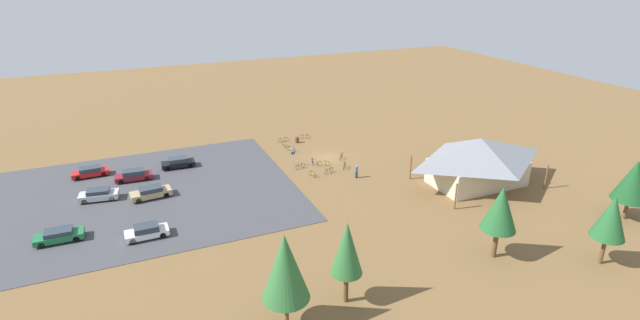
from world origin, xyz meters
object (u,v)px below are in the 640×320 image
(lot_sign, at_px, (293,156))
(bicycle_blue_yard_center, at_px, (313,161))
(bicycle_white_lone_east, at_px, (284,144))
(bicycle_yellow_near_porch, at_px, (313,174))
(visitor_by_pavilion, at_px, (356,171))
(car_black_inner_stall, at_px, (178,163))
(bicycle_red_trailside, at_px, (305,136))
(car_silver_mid_lot, at_px, (99,195))
(car_maroon_near_entry, at_px, (134,175))
(pine_center, at_px, (347,249))
(bicycle_green_yard_right, at_px, (345,166))
(pine_far_west, at_px, (501,209))
(pine_mideast, at_px, (634,181))
(pine_far_east, at_px, (611,217))
(car_white_far_end, at_px, (147,231))
(bicycle_orange_yard_left, at_px, (283,140))
(car_red_back_corner, at_px, (90,172))
(bicycle_black_near_sign, at_px, (329,171))
(bike_pavilion, at_px, (479,158))
(trash_bin, at_px, (297,140))
(bicycle_teal_by_bin, at_px, (300,166))
(car_green_by_curb, at_px, (59,235))
(pine_midwest, at_px, (285,267))
(bicycle_purple_edge_south, at_px, (341,157))
(bicycle_silver_lone_west, at_px, (291,149))

(lot_sign, bearing_deg, bicycle_blue_yard_center, 169.76)
(bicycle_white_lone_east, distance_m, bicycle_yellow_near_porch, 12.20)
(visitor_by_pavilion, bearing_deg, car_black_inner_stall, -31.54)
(bicycle_red_trailside, bearing_deg, car_silver_mid_lot, 19.16)
(bicycle_blue_yard_center, xyz_separation_m, car_maroon_near_entry, (23.27, -4.09, 0.35))
(pine_center, distance_m, bicycle_green_yard_right, 28.52)
(bicycle_blue_yard_center, relative_size, bicycle_green_yard_right, 1.13)
(pine_far_west, distance_m, car_maroon_near_entry, 44.39)
(pine_center, xyz_separation_m, pine_mideast, (-34.28, -0.43, -0.48))
(pine_far_east, relative_size, car_white_far_end, 1.62)
(bicycle_orange_yard_left, xyz_separation_m, car_red_back_corner, (27.72, 2.69, 0.34))
(pine_mideast, distance_m, bicycle_black_near_sign, 34.79)
(pine_mideast, xyz_separation_m, bicycle_blue_yard_center, (25.38, -28.01, -4.17))
(bike_pavilion, relative_size, bicycle_orange_yard_left, 8.24)
(car_maroon_near_entry, xyz_separation_m, car_black_inner_stall, (-5.87, -2.09, -0.00))
(trash_bin, xyz_separation_m, car_black_inner_stall, (18.55, 2.91, 0.29))
(pine_center, xyz_separation_m, bicycle_black_near_sign, (-9.65, -24.63, -4.69))
(trash_bin, xyz_separation_m, bicycle_red_trailside, (-1.85, -1.25, -0.09))
(bicycle_yellow_near_porch, xyz_separation_m, car_maroon_near_entry, (21.60, -8.06, 0.40))
(pine_far_east, height_order, bicycle_green_yard_right, pine_far_east)
(pine_far_east, xyz_separation_m, pine_mideast, (-10.07, -4.96, -0.27))
(bicycle_teal_by_bin, xyz_separation_m, bicycle_red_trailside, (-5.18, -11.16, 0.01))
(trash_bin, height_order, car_black_inner_stall, car_black_inner_stall)
(car_maroon_near_entry, distance_m, visitor_by_pavilion, 28.77)
(bicycle_teal_by_bin, height_order, car_white_far_end, car_white_far_end)
(bicycle_black_near_sign, height_order, car_red_back_corner, car_red_back_corner)
(bike_pavilion, relative_size, bicycle_yellow_near_porch, 8.98)
(car_white_far_end, bearing_deg, car_red_back_corner, -74.10)
(visitor_by_pavilion, bearing_deg, car_white_far_end, 10.22)
(bicycle_blue_yard_center, bearing_deg, trash_bin, -97.24)
(bicycle_blue_yard_center, bearing_deg, lot_sign, -10.24)
(car_red_back_corner, bearing_deg, visitor_by_pavilion, 155.94)
(car_green_by_curb, relative_size, visitor_by_pavilion, 2.55)
(pine_center, xyz_separation_m, pine_midwest, (5.46, 0.86, 0.33))
(bicycle_red_trailside, bearing_deg, bicycle_yellow_near_porch, 71.92)
(bike_pavilion, xyz_separation_m, bicycle_orange_yard_left, (17.27, -24.56, -3.14))
(bicycle_purple_edge_south, bearing_deg, car_silver_mid_lot, 0.61)
(bicycle_blue_yard_center, xyz_separation_m, bicycle_silver_lone_west, (1.00, -5.95, -0.04))
(pine_midwest, height_order, bicycle_green_yard_right, pine_midwest)
(bicycle_silver_lone_west, bearing_deg, bicycle_purple_edge_south, 133.10)
(pine_center, distance_m, car_black_inner_stall, 35.90)
(bicycle_white_lone_east, relative_size, bicycle_teal_by_bin, 1.11)
(bicycle_blue_yard_center, bearing_deg, car_maroon_near_entry, -9.96)
(bike_pavilion, relative_size, visitor_by_pavilion, 7.91)
(car_red_back_corner, distance_m, visitor_by_pavilion, 34.91)
(pine_center, bearing_deg, car_green_by_curb, -41.68)
(car_black_inner_stall, relative_size, car_white_far_end, 1.05)
(trash_bin, xyz_separation_m, bicycle_black_near_sign, (0.40, 12.88, -0.09))
(lot_sign, relative_size, bicycle_black_near_sign, 1.38)
(bicycle_silver_lone_west, bearing_deg, bicycle_red_trailside, -132.42)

